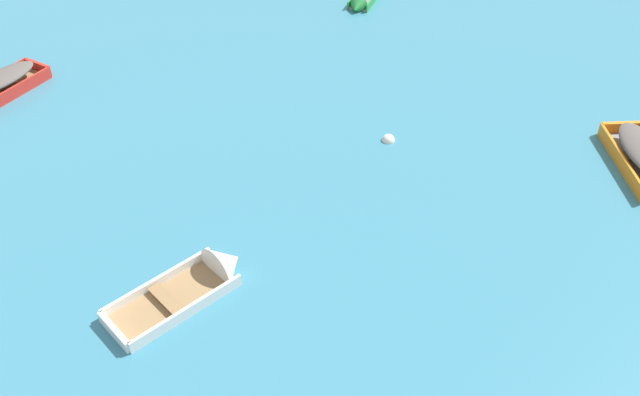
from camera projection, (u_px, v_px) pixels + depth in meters
rowboat_green_far_right at (361, 3)px, 33.63m from camera, size 2.32×3.11×0.90m
rowboat_white_outer_right at (208, 276)px, 19.92m from camera, size 4.24×3.45×1.40m
mooring_buoy_between_boats_left at (388, 140)px, 25.27m from camera, size 0.47×0.47×0.47m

